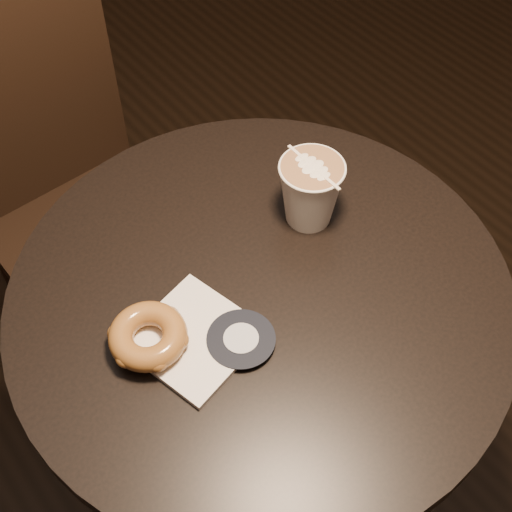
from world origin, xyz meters
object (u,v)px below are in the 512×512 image
Objects in this scene: cafe_table at (260,362)px; chair at (63,176)px; pastry_bag at (194,338)px; doughnut at (148,336)px; latte_cup at (310,193)px.

cafe_table is 0.80× the size of chair.
chair is (-0.04, 0.58, -0.02)m from cafe_table.
doughnut reaches higher than pastry_bag.
pastry_bag is at bearing -176.08° from cafe_table.
chair is at bearing 77.48° from doughnut.
doughnut reaches higher than cafe_table.
doughnut is at bearing -104.19° from chair.
cafe_table is 7.39× the size of doughnut.
chair reaches higher than doughnut.
doughnut is (-0.12, -0.56, 0.25)m from chair.
pastry_bag is (-0.12, -0.01, 0.20)m from cafe_table.
cafe_table is 0.58m from chair.
chair reaches higher than latte_cup.
chair reaches higher than cafe_table.
latte_cup is at bearing 24.15° from cafe_table.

